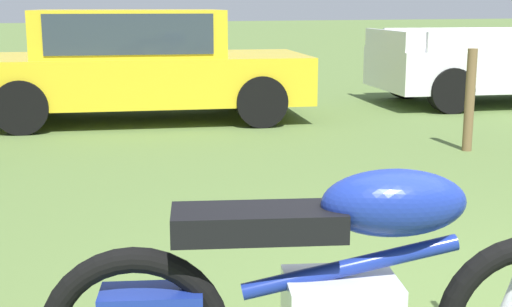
{
  "coord_description": "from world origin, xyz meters",
  "views": [
    {
      "loc": [
        -2.29,
        -2.02,
        1.5
      ],
      "look_at": [
        -0.6,
        2.18,
        0.54
      ],
      "focal_mm": 49.6,
      "sensor_mm": 36.0,
      "label": 1
    }
  ],
  "objects": [
    {
      "name": "car_yellow",
      "position": [
        -0.28,
        7.16,
        0.8
      ],
      "size": [
        4.54,
        2.67,
        1.43
      ],
      "rotation": [
        0.0,
        0.0,
        -0.21
      ],
      "color": "gold",
      "rests_on": "ground"
    },
    {
      "name": "fence_post_wooden",
      "position": [
        2.45,
        3.88,
        0.53
      ],
      "size": [
        0.1,
        0.1,
        1.06
      ],
      "primitive_type": "cylinder",
      "color": "brown",
      "rests_on": "ground"
    },
    {
      "name": "motorcycle_blue",
      "position": [
        -1.11,
        0.07,
        0.48
      ],
      "size": [
        2.04,
        0.9,
        1.02
      ],
      "rotation": [
        0.0,
        0.0,
        -0.3
      ],
      "color": "black",
      "rests_on": "ground"
    }
  ]
}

